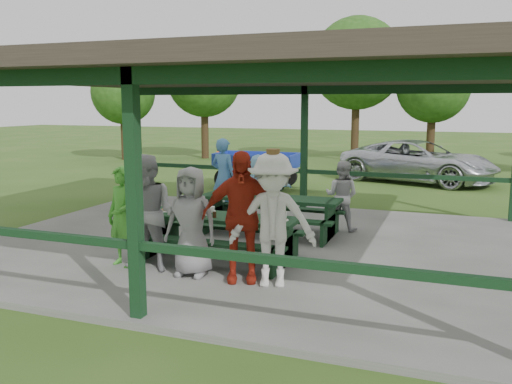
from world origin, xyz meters
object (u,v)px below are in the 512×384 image
at_px(contestant_red, 241,217).
at_px(picnic_table_near, 219,231).
at_px(spectator_grey, 342,196).
at_px(pickup_truck, 419,161).
at_px(spectator_blue, 224,177).
at_px(spectator_lblue, 259,188).
at_px(contestant_green, 122,216).
at_px(farm_trailer, 257,169).
at_px(contestant_white_fedora, 273,220).
at_px(picnic_table_far, 270,210).
at_px(contestant_grey_mid, 191,222).
at_px(contestant_grey_left, 149,214).

bearing_deg(contestant_red, picnic_table_near, 111.68).
xyz_separation_m(spectator_grey, pickup_truck, (0.97, 8.34, -0.10)).
bearing_deg(spectator_blue, spectator_lblue, 167.99).
bearing_deg(contestant_green, spectator_lblue, 90.70).
relative_size(pickup_truck, farm_trailer, 1.49).
bearing_deg(contestant_white_fedora, contestant_green, 164.43).
relative_size(picnic_table_near, picnic_table_far, 0.96).
distance_m(picnic_table_far, contestant_red, 2.98).
distance_m(picnic_table_far, spectator_grey, 1.53).
xyz_separation_m(picnic_table_far, spectator_lblue, (-0.57, 0.90, 0.27)).
relative_size(picnic_table_far, spectator_blue, 1.56).
xyz_separation_m(picnic_table_near, contestant_grey_mid, (-0.04, -0.91, 0.35)).
bearing_deg(picnic_table_near, spectator_grey, 62.07).
bearing_deg(contestant_grey_left, spectator_grey, 60.50).
bearing_deg(farm_trailer, contestant_green, -84.44).
distance_m(contestant_grey_left, pickup_truck, 12.52).
bearing_deg(contestant_red, contestant_white_fedora, -24.40).
height_order(picnic_table_far, contestant_green, contestant_green).
bearing_deg(contestant_grey_mid, pickup_truck, 74.80).
bearing_deg(contestant_white_fedora, spectator_lblue, 99.10).
distance_m(contestant_grey_mid, spectator_grey, 4.03).
relative_size(contestant_grey_mid, farm_trailer, 0.48).
distance_m(picnic_table_near, spectator_grey, 3.19).
height_order(picnic_table_near, pickup_truck, pickup_truck).
relative_size(contestant_green, contestant_red, 0.84).
bearing_deg(contestant_grey_mid, picnic_table_near, 84.27).
bearing_deg(spectator_grey, contestant_grey_left, 65.19).
distance_m(contestant_green, contestant_white_fedora, 2.57).
relative_size(contestant_white_fedora, farm_trailer, 0.57).
bearing_deg(spectator_blue, spectator_grey, -178.04).
bearing_deg(farm_trailer, spectator_blue, -80.04).
bearing_deg(picnic_table_far, contestant_grey_left, -108.28).
xyz_separation_m(spectator_blue, pickup_truck, (3.87, 7.73, -0.28)).
bearing_deg(picnic_table_near, contestant_grey_left, -128.46).
bearing_deg(contestant_grey_mid, farm_trailer, 100.64).
height_order(contestant_green, pickup_truck, contestant_green).
height_order(contestant_red, pickup_truck, contestant_red).
distance_m(contestant_grey_left, farm_trailer, 9.09).
height_order(contestant_grey_mid, spectator_lblue, contestant_grey_mid).
xyz_separation_m(picnic_table_far, contestant_white_fedora, (1.04, -2.94, 0.48)).
xyz_separation_m(contestant_green, contestant_red, (2.05, -0.04, 0.16)).
xyz_separation_m(spectator_grey, farm_trailer, (-3.77, 5.19, -0.22)).
bearing_deg(spectator_blue, contestant_grey_mid, 121.34).
bearing_deg(spectator_lblue, contestant_red, 104.82).
xyz_separation_m(picnic_table_near, contestant_grey_left, (-0.75, -0.94, 0.43)).
xyz_separation_m(picnic_table_far, contestant_grey_left, (-0.97, -2.94, 0.43)).
relative_size(contestant_green, contestant_white_fedora, 0.82).
relative_size(contestant_grey_mid, spectator_lblue, 1.10).
relative_size(contestant_red, spectator_grey, 1.34).
height_order(contestant_grey_left, farm_trailer, contestant_grey_left).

